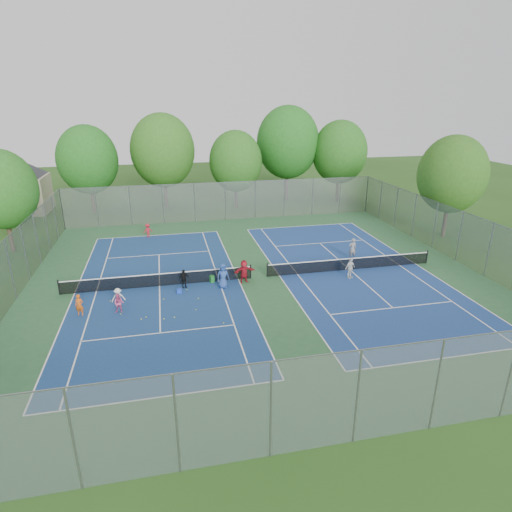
{
  "coord_description": "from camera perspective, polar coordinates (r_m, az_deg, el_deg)",
  "views": [
    {
      "loc": [
        -6.25,
        -27.56,
        12.1
      ],
      "look_at": [
        0.0,
        1.0,
        1.3
      ],
      "focal_mm": 30.0,
      "sensor_mm": 36.0,
      "label": 1
    }
  ],
  "objects": [
    {
      "name": "ground",
      "position": [
        30.74,
        0.4,
        -2.9
      ],
      "size": [
        120.0,
        120.0,
        0.0
      ],
      "primitive_type": "plane",
      "color": "#244A17",
      "rests_on": "ground"
    },
    {
      "name": "court_pad",
      "position": [
        30.74,
        0.4,
        -2.89
      ],
      "size": [
        32.0,
        32.0,
        0.01
      ],
      "primitive_type": "cube",
      "color": "#295730",
      "rests_on": "ground"
    },
    {
      "name": "court_left",
      "position": [
        30.1,
        -12.74,
        -3.93
      ],
      "size": [
        10.97,
        23.77,
        0.01
      ],
      "primitive_type": "cube",
      "color": "navy",
      "rests_on": "court_pad"
    },
    {
      "name": "court_right",
      "position": [
        32.88,
        12.39,
        -1.79
      ],
      "size": [
        10.97,
        23.77,
        0.01
      ],
      "primitive_type": "cube",
      "color": "navy",
      "rests_on": "court_pad"
    },
    {
      "name": "net_left",
      "position": [
        29.93,
        -12.81,
        -3.16
      ],
      "size": [
        12.87,
        0.1,
        0.91
      ],
      "primitive_type": "cube",
      "color": "black",
      "rests_on": "ground"
    },
    {
      "name": "net_right",
      "position": [
        32.72,
        12.45,
        -1.07
      ],
      "size": [
        12.87,
        0.1,
        0.91
      ],
      "primitive_type": "cube",
      "color": "black",
      "rests_on": "ground"
    },
    {
      "name": "fence_north",
      "position": [
        45.15,
        -4.11,
        7.3
      ],
      "size": [
        32.0,
        0.1,
        4.0
      ],
      "primitive_type": "cube",
      "color": "gray",
      "rests_on": "ground"
    },
    {
      "name": "fence_south",
      "position": [
        16.58,
        13.32,
        -17.92
      ],
      "size": [
        32.0,
        0.1,
        4.0
      ],
      "primitive_type": "cube",
      "color": "gray",
      "rests_on": "ground"
    },
    {
      "name": "fence_west",
      "position": [
        30.93,
        -29.91,
        -1.61
      ],
      "size": [
        0.1,
        32.0,
        4.0
      ],
      "primitive_type": "cube",
      "rotation": [
        0.0,
        0.0,
        1.57
      ],
      "color": "gray",
      "rests_on": "ground"
    },
    {
      "name": "fence_east",
      "position": [
        36.83,
        25.5,
        2.34
      ],
      "size": [
        0.1,
        32.0,
        4.0
      ],
      "primitive_type": "cube",
      "rotation": [
        0.0,
        0.0,
        1.57
      ],
      "color": "gray",
      "rests_on": "ground"
    },
    {
      "name": "house",
      "position": [
        54.49,
        -29.42,
        9.39
      ],
      "size": [
        11.03,
        11.03,
        7.3
      ],
      "color": "#B7A88C",
      "rests_on": "ground"
    },
    {
      "name": "tree_nw",
      "position": [
        50.55,
        -21.54,
        11.85
      ],
      "size": [
        6.4,
        6.4,
        9.58
      ],
      "color": "#443326",
      "rests_on": "ground"
    },
    {
      "name": "tree_nl",
      "position": [
        50.87,
        -12.34,
        13.56
      ],
      "size": [
        7.2,
        7.2,
        10.69
      ],
      "color": "#443326",
      "rests_on": "ground"
    },
    {
      "name": "tree_nc",
      "position": [
        49.71,
        -2.74,
        12.5
      ],
      "size": [
        6.0,
        6.0,
        8.85
      ],
      "color": "#443326",
      "rests_on": "ground"
    },
    {
      "name": "tree_nr",
      "position": [
        54.0,
        4.26,
        14.85
      ],
      "size": [
        7.6,
        7.6,
        11.42
      ],
      "color": "#443326",
      "rests_on": "ground"
    },
    {
      "name": "tree_ne",
      "position": [
        54.27,
        11.1,
        13.43
      ],
      "size": [
        6.6,
        6.6,
        9.77
      ],
      "color": "#443326",
      "rests_on": "ground"
    },
    {
      "name": "tree_side_w",
      "position": [
        40.25,
        -30.89,
        7.62
      ],
      "size": [
        5.6,
        5.6,
        8.47
      ],
      "color": "#443326",
      "rests_on": "ground"
    },
    {
      "name": "tree_side_e",
      "position": [
        42.48,
        24.71,
        9.85
      ],
      "size": [
        6.0,
        6.0,
        9.2
      ],
      "color": "#443326",
      "rests_on": "ground"
    },
    {
      "name": "ball_crate",
      "position": [
        28.77,
        -10.2,
        -4.65
      ],
      "size": [
        0.32,
        0.32,
        0.27
      ],
      "primitive_type": "cube",
      "rotation": [
        0.0,
        0.0,
        0.03
      ],
      "color": "blue",
      "rests_on": "ground"
    },
    {
      "name": "ball_hopper",
      "position": [
        30.01,
        -5.88,
        -3.07
      ],
      "size": [
        0.35,
        0.35,
        0.52
      ],
      "primitive_type": "cube",
      "rotation": [
        0.0,
        0.0,
        0.37
      ],
      "color": "green",
      "rests_on": "ground"
    },
    {
      "name": "student_a",
      "position": [
        27.39,
        -22.49,
        -6.07
      ],
      "size": [
        0.54,
        0.41,
        1.33
      ],
      "primitive_type": "imported",
      "rotation": [
        0.0,
        0.0,
        -0.2
      ],
      "color": "#DE5A14",
      "rests_on": "ground"
    },
    {
      "name": "student_b",
      "position": [
        26.9,
        -17.81,
        -6.03
      ],
      "size": [
        0.67,
        0.56,
        1.24
      ],
      "primitive_type": "imported",
      "rotation": [
        0.0,
        0.0,
        -0.15
      ],
      "color": "#D5528A",
      "rests_on": "ground"
    },
    {
      "name": "student_c",
      "position": [
        27.62,
        -17.88,
        -5.32
      ],
      "size": [
        0.88,
        0.61,
        1.25
      ],
      "primitive_type": "imported",
      "rotation": [
        0.0,
        0.0,
        0.19
      ],
      "color": "white",
      "rests_on": "ground"
    },
    {
      "name": "student_d",
      "position": [
        29.3,
        -9.61,
        -3.01
      ],
      "size": [
        0.83,
        0.51,
        1.32
      ],
      "primitive_type": "imported",
      "rotation": [
        0.0,
        0.0,
        0.26
      ],
      "color": "black",
      "rests_on": "ground"
    },
    {
      "name": "student_e",
      "position": [
        28.9,
        -4.43,
        -2.67
      ],
      "size": [
        0.93,
        0.7,
        1.73
      ],
      "primitive_type": "imported",
      "rotation": [
        0.0,
        0.0,
        0.19
      ],
      "color": "#284A93",
      "rests_on": "ground"
    },
    {
      "name": "student_f",
      "position": [
        29.66,
        -1.6,
        -2.07
      ],
      "size": [
        1.6,
        0.76,
        1.66
      ],
      "primitive_type": "imported",
      "rotation": [
        0.0,
        0.0,
        0.18
      ],
      "color": "#AA1826",
      "rests_on": "ground"
    },
    {
      "name": "child_far_baseline",
      "position": [
        40.74,
        -14.22,
        3.31
      ],
      "size": [
        0.94,
        0.7,
        1.29
      ],
      "primitive_type": "imported",
      "rotation": [
        0.0,
        0.0,
        3.44
      ],
      "color": "red",
      "rests_on": "ground"
    },
    {
      "name": "instructor",
      "position": [
        34.85,
        12.74,
        0.96
      ],
      "size": [
        0.66,
        0.46,
        1.74
      ],
      "primitive_type": "imported",
      "rotation": [
        0.0,
        0.0,
        3.08
      ],
      "color": "gray",
      "rests_on": "ground"
    },
    {
      "name": "teen_court_b",
      "position": [
        31.16,
        12.44,
        -1.57
      ],
      "size": [
        0.96,
        0.68,
        1.52
      ],
      "primitive_type": "imported",
      "rotation": [
        0.0,
        0.0,
        0.38
      ],
      "color": "silver",
      "rests_on": "ground"
    },
    {
      "name": "tennis_ball_0",
      "position": [
        27.77,
        -7.71,
        -5.67
      ],
      "size": [
        0.07,
        0.07,
        0.07
      ],
      "primitive_type": "sphere",
      "color": "#C8D331",
      "rests_on": "ground"
    },
    {
      "name": "tennis_ball_1",
      "position": [
        29.13,
        -9.19,
        -4.48
      ],
      "size": [
        0.07,
        0.07,
        0.07
      ],
      "primitive_type": "sphere",
      "color": "#C6E234",
      "rests_on": "ground"
    },
    {
      "name": "tennis_ball_2",
      "position": [
        25.69,
        -12.16,
        -8.24
      ],
      "size": [
        0.07,
        0.07,
        0.07
      ],
      "primitive_type": "sphere",
      "color": "yellow",
      "rests_on": "ground"
    },
    {
      "name": "tennis_ball_3",
      "position": [
        26.14,
        -14.43,
        -7.92
      ],
      "size": [
        0.07,
        0.07,
        0.07
      ],
      "primitive_type": "sphere",
      "color": "yellow",
      "rests_on": "ground"
    },
    {
      "name": "tennis_ball_4",
      "position": [
        28.07,
        -12.2,
        -5.68
      ],
      "size": [
        0.07,
        0.07,
        0.07
      ],
      "primitive_type": "sphere",
      "color": "gold",
      "rests_on": "ground"
    },
    {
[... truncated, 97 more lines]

